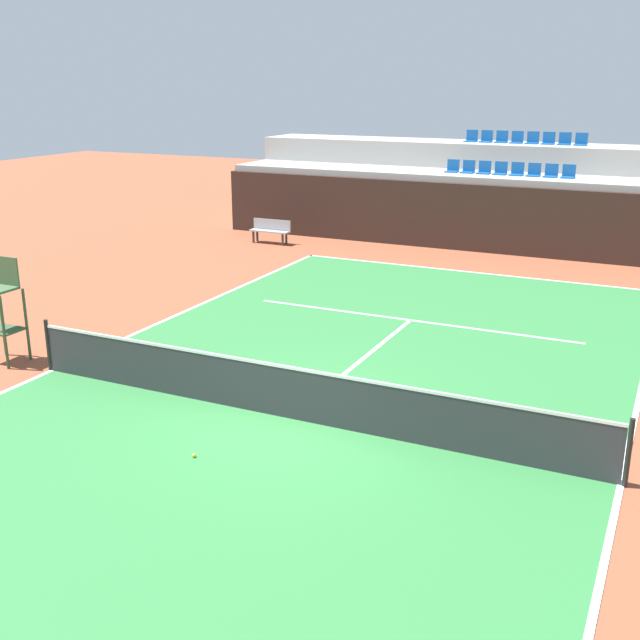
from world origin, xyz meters
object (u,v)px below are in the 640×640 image
object	(u,v)px
player_bench	(271,229)
tennis_ball_0	(194,455)
tennis_net	(290,392)
umpire_chair	(3,307)

from	to	relation	value
player_bench	tennis_ball_0	distance (m)	16.73
tennis_net	player_bench	size ratio (longest dim) A/B	7.39
umpire_chair	tennis_ball_0	distance (m)	6.45
umpire_chair	player_bench	size ratio (longest dim) A/B	1.47
tennis_ball_0	tennis_net	bearing A→B (deg)	70.80
player_bench	tennis_ball_0	xyz separation A→B (m)	(7.02, -15.18, -0.46)
umpire_chair	tennis_ball_0	world-z (taller)	umpire_chair
tennis_net	tennis_ball_0	bearing A→B (deg)	-109.20
tennis_net	umpire_chair	size ratio (longest dim) A/B	5.04
tennis_net	umpire_chair	bearing A→B (deg)	179.52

